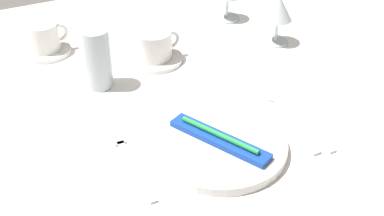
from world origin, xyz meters
TOP-DOWN VIEW (x-y plane):
  - dining_table at (0.00, 0.00)m, footprint 1.80×1.11m
  - dinner_plate at (-0.03, -0.27)m, footprint 0.26×0.26m
  - toothbrush_package at (-0.03, -0.27)m, footprint 0.13×0.20m
  - fork_outer at (-0.20, -0.24)m, footprint 0.02×0.21m
  - dinner_knife at (0.12, -0.27)m, footprint 0.03×0.22m
  - spoon_soup at (0.15, -0.23)m, footprint 0.03×0.23m
  - saucer_left at (-0.02, 0.09)m, footprint 0.14×0.14m
  - coffee_cup_left at (-0.02, 0.09)m, footprint 0.11×0.09m
  - saucer_right at (-0.24, 0.24)m, footprint 0.12×0.12m
  - coffee_cup_right at (-0.24, 0.24)m, footprint 0.10×0.07m
  - wine_glass_left at (0.30, 0.05)m, footprint 0.07×0.07m
  - drink_tumbler at (-0.17, 0.04)m, footprint 0.06×0.06m

SIDE VIEW (x-z plane):
  - dining_table at x=0.00m, z-range 0.29..1.03m
  - fork_outer at x=-0.20m, z-range 0.74..0.74m
  - dinner_knife at x=0.12m, z-range 0.74..0.74m
  - spoon_soup at x=0.15m, z-range 0.74..0.75m
  - saucer_left at x=-0.02m, z-range 0.74..0.75m
  - saucer_right at x=-0.24m, z-range 0.74..0.75m
  - dinner_plate at x=-0.03m, z-range 0.74..0.76m
  - toothbrush_package at x=-0.03m, z-range 0.75..0.78m
  - coffee_cup_left at x=-0.02m, z-range 0.75..0.82m
  - coffee_cup_right at x=-0.24m, z-range 0.75..0.82m
  - drink_tumbler at x=-0.17m, z-range 0.73..0.87m
  - wine_glass_left at x=0.30m, z-range 0.76..0.89m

